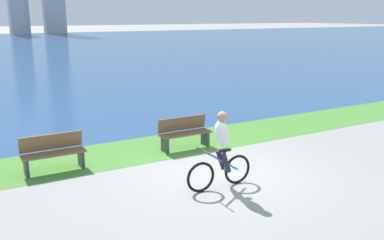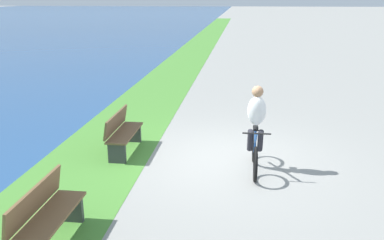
# 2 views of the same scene
# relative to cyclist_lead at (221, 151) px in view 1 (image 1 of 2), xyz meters

# --- Properties ---
(ground_plane) EXTENTS (300.00, 300.00, 0.00)m
(ground_plane) POSITION_rel_cyclist_lead_xyz_m (0.50, 0.61, -0.84)
(ground_plane) COLOR gray
(grass_strip_bayside) EXTENTS (120.00, 2.26, 0.01)m
(grass_strip_bayside) POSITION_rel_cyclist_lead_xyz_m (0.50, 3.35, -0.84)
(grass_strip_bayside) COLOR #478433
(grass_strip_bayside) RESTS_ON ground
(bay_water_surface) EXTENTS (300.00, 83.84, 0.00)m
(bay_water_surface) POSITION_rel_cyclist_lead_xyz_m (0.50, 46.40, -0.84)
(bay_water_surface) COLOR navy
(bay_water_surface) RESTS_ON ground
(cyclist_lead) EXTENTS (1.63, 0.52, 1.72)m
(cyclist_lead) POSITION_rel_cyclist_lead_xyz_m (0.00, 0.00, 0.00)
(cyclist_lead) COLOR black
(cyclist_lead) RESTS_ON ground
(bench_near_path) EXTENTS (1.50, 0.47, 0.90)m
(bench_near_path) POSITION_rel_cyclist_lead_xyz_m (0.68, 2.88, -0.39)
(bench_near_path) COLOR brown
(bench_near_path) RESTS_ON ground
(bench_far_along_path) EXTENTS (1.50, 0.47, 0.90)m
(bench_far_along_path) POSITION_rel_cyclist_lead_xyz_m (-2.95, 2.90, -0.39)
(bench_far_along_path) COLOR brown
(bench_far_along_path) RESTS_ON ground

